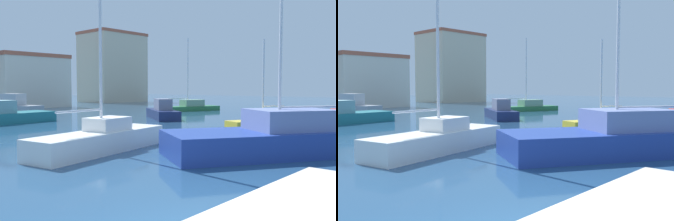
% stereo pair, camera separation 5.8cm
% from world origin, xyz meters
% --- Properties ---
extents(water, '(160.00, 160.00, 0.00)m').
position_xyz_m(water, '(15.00, 20.00, 0.00)').
color(water, navy).
rests_on(water, ground).
extents(sailboat_green_outer_mooring, '(7.77, 4.22, 8.10)m').
position_xyz_m(sailboat_green_outer_mooring, '(26.70, 22.02, 0.47)').
color(sailboat_green_outer_mooring, '#28703D').
rests_on(sailboat_green_outer_mooring, water).
extents(sailboat_blue_far_right, '(9.21, 7.39, 12.74)m').
position_xyz_m(sailboat_blue_far_right, '(8.55, 2.66, 0.67)').
color(sailboat_blue_far_right, '#233D93').
rests_on(sailboat_blue_far_right, water).
extents(motorboat_navy_distant_east, '(4.94, 5.98, 1.68)m').
position_xyz_m(motorboat_navy_distant_east, '(17.31, 17.29, 0.57)').
color(motorboat_navy_distant_east, '#19234C').
rests_on(motorboat_navy_distant_east, water).
extents(sailboat_yellow_distant_north, '(5.14, 3.22, 5.72)m').
position_xyz_m(sailboat_yellow_distant_north, '(16.63, 7.66, 0.45)').
color(sailboat_yellow_distant_north, gold).
rests_on(sailboat_yellow_distant_north, water).
extents(motorboat_grey_behind_lamppost, '(3.86, 6.92, 2.02)m').
position_xyz_m(motorboat_grey_behind_lamppost, '(10.97, 31.62, 0.66)').
color(motorboat_grey_behind_lamppost, gray).
rests_on(motorboat_grey_behind_lamppost, water).
extents(sailboat_white_center_channel, '(6.86, 2.93, 10.84)m').
position_xyz_m(sailboat_white_center_channel, '(4.18, 8.37, 0.57)').
color(sailboat_white_center_channel, white).
rests_on(sailboat_white_center_channel, water).
extents(yacht_club, '(9.12, 6.14, 7.01)m').
position_xyz_m(yacht_club, '(18.27, 42.38, 3.51)').
color(yacht_club, beige).
rests_on(yacht_club, ground).
extents(harbor_office, '(10.34, 8.04, 12.47)m').
position_xyz_m(harbor_office, '(37.33, 48.48, 6.25)').
color(harbor_office, beige).
rests_on(harbor_office, ground).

